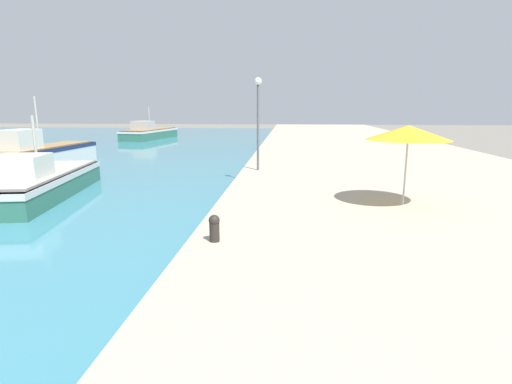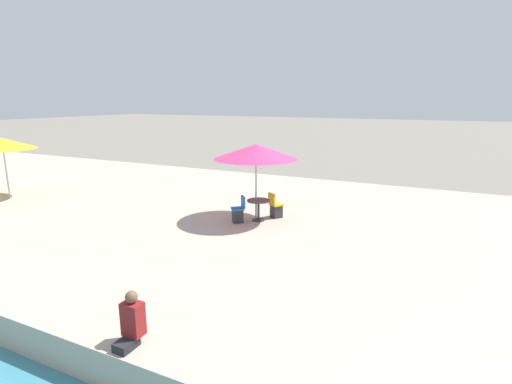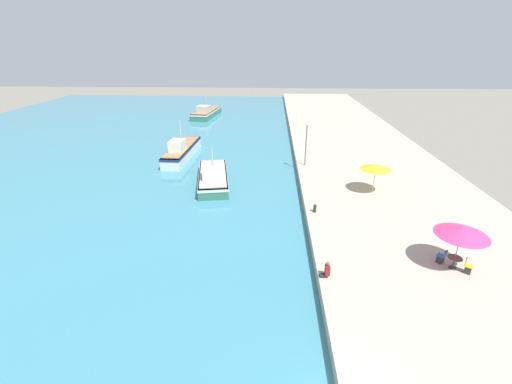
% 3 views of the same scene
% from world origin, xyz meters
% --- Properties ---
extents(cafe_umbrella_pink, '(2.90, 2.90, 2.67)m').
position_xyz_m(cafe_umbrella_pink, '(7.99, 8.98, 3.19)').
color(cafe_umbrella_pink, '#B7B7B7').
rests_on(cafe_umbrella_pink, quay_promenade).
extents(cafe_umbrella_white, '(2.63, 2.63, 2.58)m').
position_xyz_m(cafe_umbrella_white, '(6.16, 19.85, 3.12)').
color(cafe_umbrella_white, '#B7B7B7').
rests_on(cafe_umbrella_white, quay_promenade).
extents(cafe_table, '(0.80, 0.80, 0.74)m').
position_xyz_m(cafe_table, '(7.92, 8.85, 1.31)').
color(cafe_table, '#333338').
rests_on(cafe_table, quay_promenade).
extents(cafe_chair_left, '(0.58, 0.59, 0.91)m').
position_xyz_m(cafe_chair_left, '(7.44, 9.39, 1.10)').
color(cafe_chair_left, '#2D2D33').
rests_on(cafe_chair_left, quay_promenade).
extents(cafe_chair_right, '(0.58, 0.57, 0.91)m').
position_xyz_m(cafe_chair_right, '(8.53, 8.45, 1.10)').
color(cafe_chair_right, '#2D2D33').
rests_on(cafe_chair_right, quay_promenade).
extents(person_at_quay, '(0.53, 0.36, 0.98)m').
position_xyz_m(person_at_quay, '(0.43, 7.71, 1.21)').
color(person_at_quay, '#232328').
rests_on(person_at_quay, quay_promenade).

